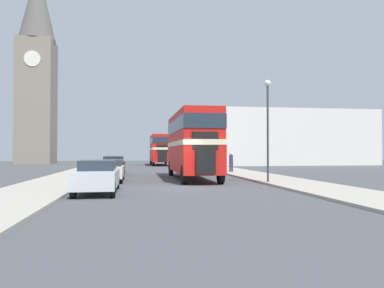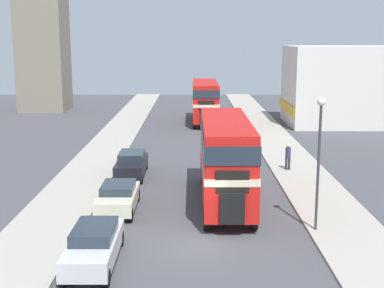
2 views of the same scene
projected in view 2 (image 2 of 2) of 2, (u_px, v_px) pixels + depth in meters
ground_plane at (193, 245)px, 22.19m from camera, size 120.00×120.00×0.00m
sidewalk_right at (355, 243)px, 22.20m from camera, size 3.50×120.00×0.12m
sidewalk_left at (31, 244)px, 22.15m from camera, size 3.50×120.00×0.12m
double_decker_bus at (224, 154)px, 27.36m from camera, size 2.42×9.96×4.38m
bus_distant at (203, 98)px, 53.91m from camera, size 2.50×9.84×4.12m
car_parked_near at (92, 245)px, 20.17m from camera, size 1.72×4.61×1.47m
car_parked_mid at (116, 197)px, 26.46m from camera, size 1.79×4.13×1.35m
car_parked_far at (130, 164)px, 33.18m from camera, size 1.70×4.44×1.49m
pedestrian_walking at (286, 155)px, 34.26m from camera, size 0.34×0.34×1.67m
street_lamp at (317, 144)px, 22.92m from camera, size 0.36×0.36×5.86m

